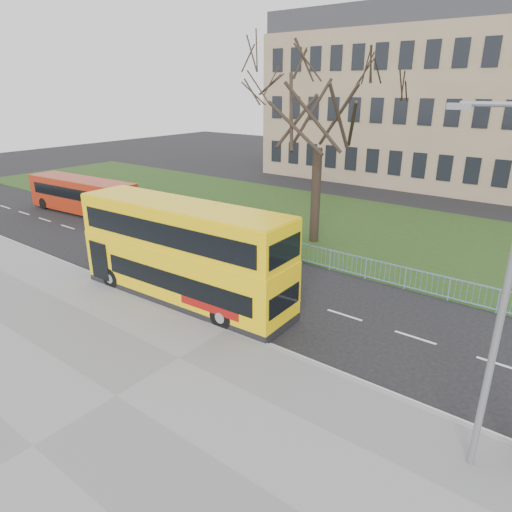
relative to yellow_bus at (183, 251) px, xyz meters
The scene contains 10 objects.
ground 4.15m from the yellow_bus, ahead, with size 120.00×120.00×0.00m, color black.
pavement 7.46m from the yellow_bus, 61.44° to the right, with size 80.00×10.50×0.12m, color slate.
kerb 4.21m from the yellow_bus, 16.98° to the right, with size 80.00×0.20×0.14m, color gray.
grass_verge 15.37m from the yellow_bus, 77.10° to the left, with size 80.00×15.40×0.08m, color #1D3A15.
guard_railing 8.08m from the yellow_bus, 64.50° to the left, with size 40.00×0.12×1.10m, color #80B0E3, non-canonical shape.
bare_tree 11.42m from the yellow_bus, 87.86° to the left, with size 9.38×9.38×13.40m, color black, non-canonical shape.
civic_building 35.85m from the yellow_bus, 92.59° to the left, with size 30.00×15.00×14.00m, color #836F53.
yellow_bus is the anchor object (origin of this frame).
red_bus 18.07m from the yellow_bus, 160.91° to the left, with size 9.95×2.95×2.59m.
street_lamp 13.06m from the yellow_bus, 10.83° to the right, with size 1.83×0.29×8.63m.
Camera 1 is at (10.49, -13.31, 9.02)m, focal length 32.00 mm.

